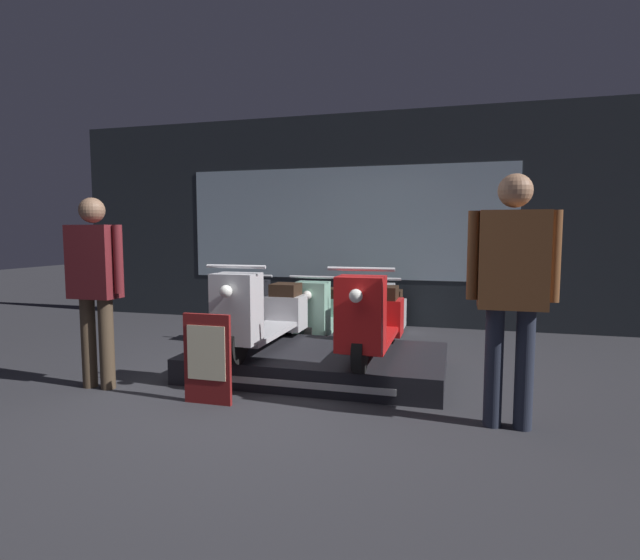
{
  "coord_description": "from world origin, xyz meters",
  "views": [
    {
      "loc": [
        1.67,
        -3.72,
        1.41
      ],
      "look_at": [
        0.14,
        1.84,
        0.86
      ],
      "focal_mm": 28.0,
      "sensor_mm": 36.0,
      "label": 1
    }
  ],
  "objects_px": {
    "person_left_browsing": "(95,277)",
    "person_right_browsing": "(512,277)",
    "scooter_backrow_0": "(270,309)",
    "price_sign_board": "(207,359)",
    "scooter_display_left": "(264,313)",
    "scooter_display_right": "(373,318)",
    "scooter_backrow_1": "(325,311)",
    "scooter_backrow_2": "(384,314)"
  },
  "relations": [
    {
      "from": "scooter_backrow_1",
      "to": "person_right_browsing",
      "type": "bearing_deg",
      "value": -52.18
    },
    {
      "from": "scooter_backrow_1",
      "to": "scooter_backrow_2",
      "type": "relative_size",
      "value": 1.0
    },
    {
      "from": "scooter_display_left",
      "to": "scooter_display_right",
      "type": "bearing_deg",
      "value": 0.0
    },
    {
      "from": "scooter_display_left",
      "to": "scooter_backrow_0",
      "type": "height_order",
      "value": "scooter_display_left"
    },
    {
      "from": "scooter_display_right",
      "to": "person_left_browsing",
      "type": "bearing_deg",
      "value": -158.64
    },
    {
      "from": "price_sign_board",
      "to": "scooter_backrow_0",
      "type": "bearing_deg",
      "value": 100.72
    },
    {
      "from": "scooter_backrow_0",
      "to": "price_sign_board",
      "type": "xyz_separation_m",
      "value": [
        0.53,
        -2.79,
        0.03
      ]
    },
    {
      "from": "person_left_browsing",
      "to": "scooter_backrow_1",
      "type": "bearing_deg",
      "value": 61.8
    },
    {
      "from": "scooter_backrow_1",
      "to": "price_sign_board",
      "type": "distance_m",
      "value": 2.81
    },
    {
      "from": "price_sign_board",
      "to": "scooter_display_left",
      "type": "bearing_deg",
      "value": 85.78
    },
    {
      "from": "scooter_backrow_0",
      "to": "scooter_backrow_1",
      "type": "distance_m",
      "value": 0.79
    },
    {
      "from": "scooter_backrow_0",
      "to": "scooter_display_right",
      "type": "bearing_deg",
      "value": -45.32
    },
    {
      "from": "price_sign_board",
      "to": "person_right_browsing",
      "type": "bearing_deg",
      "value": 3.1
    },
    {
      "from": "scooter_display_left",
      "to": "price_sign_board",
      "type": "relative_size",
      "value": 2.37
    },
    {
      "from": "scooter_display_right",
      "to": "scooter_backrow_1",
      "type": "distance_m",
      "value": 1.99
    },
    {
      "from": "scooter_backrow_2",
      "to": "scooter_backrow_1",
      "type": "bearing_deg",
      "value": 180.0
    },
    {
      "from": "scooter_display_left",
      "to": "scooter_display_right",
      "type": "relative_size",
      "value": 1.0
    },
    {
      "from": "scooter_display_left",
      "to": "scooter_backrow_1",
      "type": "xyz_separation_m",
      "value": [
        0.19,
        1.74,
        -0.24
      ]
    },
    {
      "from": "scooter_display_left",
      "to": "scooter_backrow_2",
      "type": "xyz_separation_m",
      "value": [
        0.98,
        1.74,
        -0.24
      ]
    },
    {
      "from": "scooter_backrow_1",
      "to": "price_sign_board",
      "type": "xyz_separation_m",
      "value": [
        -0.26,
        -2.79,
        0.03
      ]
    },
    {
      "from": "person_left_browsing",
      "to": "price_sign_board",
      "type": "relative_size",
      "value": 2.29
    },
    {
      "from": "scooter_display_right",
      "to": "price_sign_board",
      "type": "xyz_separation_m",
      "value": [
        -1.2,
        -1.05,
        -0.21
      ]
    },
    {
      "from": "scooter_display_left",
      "to": "scooter_display_right",
      "type": "xyz_separation_m",
      "value": [
        1.12,
        0.0,
        0.0
      ]
    },
    {
      "from": "scooter_backrow_0",
      "to": "price_sign_board",
      "type": "relative_size",
      "value": 2.37
    },
    {
      "from": "scooter_display_left",
      "to": "person_right_browsing",
      "type": "height_order",
      "value": "person_right_browsing"
    },
    {
      "from": "scooter_backrow_0",
      "to": "person_left_browsing",
      "type": "distance_m",
      "value": 2.82
    },
    {
      "from": "person_right_browsing",
      "to": "scooter_display_left",
      "type": "bearing_deg",
      "value": 157.75
    },
    {
      "from": "person_right_browsing",
      "to": "scooter_display_right",
      "type": "bearing_deg",
      "value": 140.97
    },
    {
      "from": "scooter_backrow_0",
      "to": "price_sign_board",
      "type": "height_order",
      "value": "scooter_backrow_0"
    },
    {
      "from": "scooter_backrow_0",
      "to": "scooter_backrow_2",
      "type": "distance_m",
      "value": 1.59
    },
    {
      "from": "scooter_display_left",
      "to": "person_left_browsing",
      "type": "bearing_deg",
      "value": -143.4
    },
    {
      "from": "person_right_browsing",
      "to": "person_left_browsing",
      "type": "bearing_deg",
      "value": -180.0
    },
    {
      "from": "scooter_backrow_2",
      "to": "person_right_browsing",
      "type": "distance_m",
      "value": 3.05
    },
    {
      "from": "person_right_browsing",
      "to": "price_sign_board",
      "type": "relative_size",
      "value": 2.42
    },
    {
      "from": "person_left_browsing",
      "to": "person_right_browsing",
      "type": "xyz_separation_m",
      "value": [
        3.5,
        0.0,
        0.08
      ]
    },
    {
      "from": "scooter_backrow_0",
      "to": "scooter_backrow_2",
      "type": "xyz_separation_m",
      "value": [
        1.59,
        0.0,
        0.0
      ]
    },
    {
      "from": "scooter_display_left",
      "to": "price_sign_board",
      "type": "distance_m",
      "value": 1.07
    },
    {
      "from": "scooter_backrow_0",
      "to": "scooter_backrow_1",
      "type": "relative_size",
      "value": 1.0
    },
    {
      "from": "scooter_display_right",
      "to": "person_right_browsing",
      "type": "bearing_deg",
      "value": -39.03
    },
    {
      "from": "scooter_backrow_1",
      "to": "person_right_browsing",
      "type": "xyz_separation_m",
      "value": [
        2.07,
        -2.67,
        0.74
      ]
    },
    {
      "from": "scooter_display_right",
      "to": "scooter_backrow_0",
      "type": "distance_m",
      "value": 2.46
    },
    {
      "from": "scooter_display_left",
      "to": "scooter_backrow_2",
      "type": "relative_size",
      "value": 1.0
    }
  ]
}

